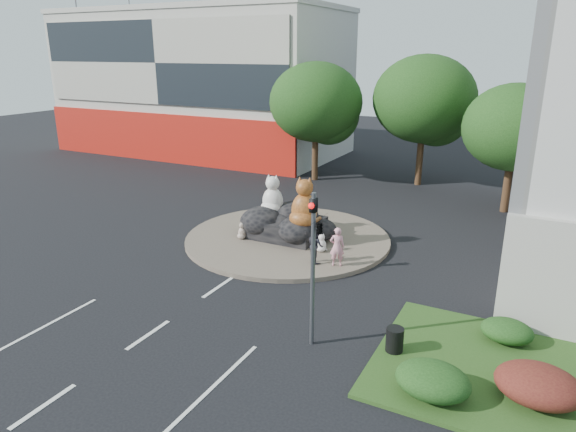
% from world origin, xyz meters
% --- Properties ---
extents(ground, '(120.00, 120.00, 0.00)m').
position_xyz_m(ground, '(0.00, 0.00, 0.00)').
color(ground, black).
rests_on(ground, ground).
extents(roundabout_island, '(10.00, 10.00, 0.20)m').
position_xyz_m(roundabout_island, '(0.00, 10.00, 0.10)').
color(roundabout_island, brown).
rests_on(roundabout_island, ground).
extents(rock_plinth, '(3.20, 2.60, 0.90)m').
position_xyz_m(rock_plinth, '(0.00, 10.00, 0.65)').
color(rock_plinth, black).
rests_on(rock_plinth, roundabout_island).
extents(shophouse_block, '(25.20, 12.30, 17.40)m').
position_xyz_m(shophouse_block, '(-18.00, 27.91, 6.18)').
color(shophouse_block, beige).
rests_on(shophouse_block, ground).
extents(grass_verge, '(10.00, 6.00, 0.12)m').
position_xyz_m(grass_verge, '(12.00, 3.00, 0.06)').
color(grass_verge, '#244818').
rests_on(grass_verge, ground).
extents(tree_left, '(6.46, 6.46, 8.27)m').
position_xyz_m(tree_left, '(-3.93, 22.06, 5.25)').
color(tree_left, '#382314').
rests_on(tree_left, ground).
extents(tree_mid, '(6.84, 6.84, 8.76)m').
position_xyz_m(tree_mid, '(3.07, 24.06, 5.56)').
color(tree_mid, '#382314').
rests_on(tree_mid, ground).
extents(tree_right, '(5.70, 5.70, 7.30)m').
position_xyz_m(tree_right, '(9.07, 20.06, 4.63)').
color(tree_right, '#382314').
rests_on(tree_right, ground).
extents(hedge_near_green, '(2.00, 1.60, 0.90)m').
position_xyz_m(hedge_near_green, '(9.00, 1.00, 0.57)').
color(hedge_near_green, '#173711').
rests_on(hedge_near_green, grass_verge).
extents(hedge_red, '(2.20, 1.76, 0.99)m').
position_xyz_m(hedge_red, '(11.50, 2.00, 0.61)').
color(hedge_red, '#471312').
rests_on(hedge_red, grass_verge).
extents(hedge_back_green, '(1.60, 1.28, 0.72)m').
position_xyz_m(hedge_back_green, '(10.50, 4.80, 0.48)').
color(hedge_back_green, '#173711').
rests_on(hedge_back_green, grass_verge).
extents(traffic_light, '(0.44, 1.24, 5.00)m').
position_xyz_m(traffic_light, '(5.10, 2.00, 3.62)').
color(traffic_light, '#595B60').
rests_on(traffic_light, ground).
extents(cat_white, '(1.32, 1.18, 2.04)m').
position_xyz_m(cat_white, '(-1.03, 10.38, 2.12)').
color(cat_white, silver).
rests_on(cat_white, rock_plinth).
extents(cat_tabby, '(1.60, 1.44, 2.35)m').
position_xyz_m(cat_tabby, '(1.15, 9.47, 2.28)').
color(cat_tabby, '#B25825').
rests_on(cat_tabby, rock_plinth).
extents(kitten_calico, '(0.61, 0.56, 0.84)m').
position_xyz_m(kitten_calico, '(-1.83, 8.72, 0.62)').
color(kitten_calico, beige).
rests_on(kitten_calico, roundabout_island).
extents(kitten_white, '(0.67, 0.64, 0.85)m').
position_xyz_m(kitten_white, '(2.27, 8.96, 0.63)').
color(kitten_white, silver).
rests_on(kitten_white, roundabout_island).
extents(pedestrian_pink, '(0.73, 0.62, 1.71)m').
position_xyz_m(pedestrian_pink, '(3.51, 7.76, 1.06)').
color(pedestrian_pink, pink).
rests_on(pedestrian_pink, roundabout_island).
extents(pedestrian_dark, '(0.95, 0.93, 1.54)m').
position_xyz_m(pedestrian_dark, '(2.54, 7.70, 0.97)').
color(pedestrian_dark, '#222129').
rests_on(pedestrian_dark, roundabout_island).
extents(parked_car, '(4.35, 1.71, 1.41)m').
position_xyz_m(parked_car, '(-11.36, 22.66, 0.70)').
color(parked_car, '#9C9DA3').
rests_on(parked_car, ground).
extents(litter_bin, '(0.70, 0.70, 0.77)m').
position_xyz_m(litter_bin, '(7.50, 2.63, 0.50)').
color(litter_bin, black).
rests_on(litter_bin, grass_verge).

